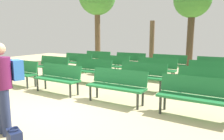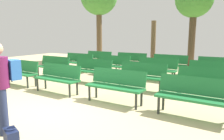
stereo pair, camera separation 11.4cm
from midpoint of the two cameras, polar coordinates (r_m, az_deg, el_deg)
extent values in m
plane|color=#CCB789|center=(5.17, -17.71, -11.16)|extent=(24.00, 24.00, 0.00)
cube|color=#1E7238|center=(8.25, -23.48, -0.75)|extent=(1.62, 0.51, 0.05)
cube|color=#1E7238|center=(8.33, -22.46, 1.11)|extent=(1.60, 0.19, 0.40)
cylinder|color=#2D332D|center=(8.79, -26.82, -1.91)|extent=(0.06, 0.06, 0.40)
cylinder|color=#2D332D|center=(7.64, -21.39, -3.12)|extent=(0.06, 0.06, 0.40)
cylinder|color=#2D332D|center=(8.96, -25.07, -1.59)|extent=(0.06, 0.06, 0.40)
cylinder|color=#2D332D|center=(7.83, -19.51, -2.72)|extent=(0.06, 0.06, 0.40)
cube|color=#1E7238|center=(6.73, -14.30, -2.41)|extent=(1.62, 0.51, 0.05)
cube|color=#1E7238|center=(6.83, -13.16, -0.11)|extent=(1.60, 0.20, 0.40)
cylinder|color=#2D332D|center=(7.20, -18.99, -3.72)|extent=(0.06, 0.06, 0.40)
cylinder|color=#2D332D|center=(6.19, -10.82, -5.48)|extent=(0.06, 0.06, 0.40)
cylinder|color=#2D332D|center=(7.40, -17.06, -3.28)|extent=(0.06, 0.06, 0.40)
cylinder|color=#2D332D|center=(6.42, -8.86, -4.89)|extent=(0.06, 0.06, 0.40)
cube|color=#1E7238|center=(5.54, 1.23, -4.65)|extent=(1.61, 0.49, 0.05)
cube|color=#1E7238|center=(5.66, 2.26, -1.82)|extent=(1.60, 0.17, 0.40)
cylinder|color=#2D332D|center=(5.85, -5.55, -6.24)|extent=(0.06, 0.06, 0.40)
cylinder|color=#2D332D|center=(5.16, 7.11, -8.43)|extent=(0.06, 0.06, 0.40)
cylinder|color=#2D332D|center=(6.09, -3.73, -5.56)|extent=(0.06, 0.06, 0.40)
cylinder|color=#2D332D|center=(5.44, 8.52, -7.51)|extent=(0.06, 0.06, 0.40)
cube|color=#1E7238|center=(4.90, 21.61, -7.21)|extent=(1.62, 0.50, 0.05)
cube|color=#1E7238|center=(5.03, 22.20, -3.94)|extent=(1.60, 0.19, 0.40)
cylinder|color=#2D332D|center=(4.98, 13.07, -9.25)|extent=(0.06, 0.06, 0.40)
cylinder|color=#2D332D|center=(5.27, 14.23, -8.25)|extent=(0.06, 0.06, 0.40)
cube|color=#1E7238|center=(9.27, -15.54, 0.73)|extent=(1.62, 0.52, 0.05)
cube|color=#1E7238|center=(9.37, -14.70, 2.37)|extent=(1.60, 0.20, 0.40)
cylinder|color=#2D332D|center=(9.74, -18.94, -0.39)|extent=(0.06, 0.06, 0.40)
cylinder|color=#2D332D|center=(8.70, -13.17, -1.25)|extent=(0.06, 0.06, 0.40)
cylinder|color=#2D332D|center=(9.94, -17.50, -0.13)|extent=(0.06, 0.06, 0.40)
cylinder|color=#2D332D|center=(8.92, -11.70, -0.93)|extent=(0.06, 0.06, 0.40)
cube|color=#1E7238|center=(7.97, -5.35, -0.34)|extent=(1.60, 0.45, 0.05)
cube|color=#1E7238|center=(8.09, -4.56, 1.58)|extent=(1.60, 0.13, 0.40)
cylinder|color=#2D332D|center=(8.31, -9.91, -1.63)|extent=(0.06, 0.06, 0.40)
cylinder|color=#2D332D|center=(7.50, -1.66, -2.69)|extent=(0.06, 0.06, 0.40)
cylinder|color=#2D332D|center=(8.55, -8.53, -1.28)|extent=(0.06, 0.06, 0.40)
cylinder|color=#2D332D|center=(7.77, -0.42, -2.26)|extent=(0.06, 0.06, 0.40)
cube|color=#1E7238|center=(6.96, 8.19, -1.83)|extent=(1.61, 0.47, 0.05)
cube|color=#1E7238|center=(7.10, 8.86, 0.38)|extent=(1.60, 0.15, 0.40)
cylinder|color=#2D332D|center=(7.16, 2.46, -3.29)|extent=(0.06, 0.06, 0.40)
cylinder|color=#2D332D|center=(6.63, 13.21, -4.57)|extent=(0.06, 0.06, 0.40)
cylinder|color=#2D332D|center=(7.43, 3.64, -2.82)|extent=(0.06, 0.06, 0.40)
cylinder|color=#2D332D|center=(6.92, 14.02, -4.00)|extent=(0.06, 0.06, 0.40)
cube|color=#1E7238|center=(6.41, 24.36, -3.56)|extent=(1.60, 0.45, 0.05)
cube|color=#1E7238|center=(6.56, 24.68, -1.12)|extent=(1.60, 0.13, 0.40)
cylinder|color=#2D332D|center=(6.41, 17.82, -5.26)|extent=(0.06, 0.06, 0.40)
cylinder|color=#2D332D|center=(6.71, 18.41, -4.63)|extent=(0.06, 0.06, 0.40)
cube|color=#1E7238|center=(10.50, -9.09, 1.95)|extent=(1.61, 0.49, 0.05)
cube|color=#1E7238|center=(10.63, -8.42, 3.38)|extent=(1.60, 0.17, 0.40)
cylinder|color=#2D332D|center=(10.89, -12.41, 0.90)|extent=(0.06, 0.06, 0.40)
cylinder|color=#2D332D|center=(9.97, -6.59, 0.29)|extent=(0.06, 0.06, 0.40)
cylinder|color=#2D332D|center=(11.12, -11.27, 1.11)|extent=(0.06, 0.06, 0.40)
cylinder|color=#2D332D|center=(10.23, -5.49, 0.53)|extent=(0.06, 0.06, 0.40)
cube|color=#1E7238|center=(9.31, 0.25, 1.12)|extent=(1.62, 0.51, 0.05)
cube|color=#1E7238|center=(9.45, 0.89, 2.73)|extent=(1.60, 0.19, 0.40)
cylinder|color=#2D332D|center=(9.60, -3.81, -0.02)|extent=(0.06, 0.06, 0.40)
cylinder|color=#2D332D|center=(8.86, 3.54, -0.82)|extent=(0.06, 0.06, 0.40)
cylinder|color=#2D332D|center=(9.86, -2.72, 0.23)|extent=(0.06, 0.06, 0.40)
cylinder|color=#2D332D|center=(9.14, 4.50, -0.51)|extent=(0.06, 0.06, 0.40)
cube|color=#1E7238|center=(8.45, 12.02, 0.05)|extent=(1.61, 0.48, 0.05)
cube|color=#1E7238|center=(8.61, 12.52, 1.85)|extent=(1.60, 0.16, 0.40)
cylinder|color=#2D332D|center=(8.60, 7.21, -1.20)|extent=(0.06, 0.06, 0.40)
cylinder|color=#2D332D|center=(8.14, 16.25, -2.10)|extent=(0.06, 0.06, 0.40)
cylinder|color=#2D332D|center=(8.89, 8.05, -0.87)|extent=(0.06, 0.06, 0.40)
cylinder|color=#2D332D|center=(8.45, 16.81, -1.72)|extent=(0.06, 0.06, 0.40)
cube|color=#1E7238|center=(8.06, 25.64, -1.13)|extent=(1.61, 0.48, 0.05)
cube|color=#1E7238|center=(8.22, 25.91, 0.77)|extent=(1.60, 0.16, 0.40)
cylinder|color=#2D332D|center=(8.04, 20.45, -2.47)|extent=(0.06, 0.06, 0.40)
cylinder|color=#2D332D|center=(8.35, 20.87, -2.07)|extent=(0.06, 0.06, 0.40)
cube|color=#1E7238|center=(11.75, -3.74, 2.83)|extent=(1.62, 0.52, 0.05)
cube|color=#1E7238|center=(11.88, -3.18, 4.10)|extent=(1.60, 0.20, 0.40)
cylinder|color=#2D332D|center=(12.08, -6.86, 1.88)|extent=(0.06, 0.06, 0.40)
cylinder|color=#2D332D|center=(11.24, -1.34, 1.38)|extent=(0.06, 0.06, 0.40)
cylinder|color=#2D332D|center=(12.32, -5.91, 2.04)|extent=(0.06, 0.06, 0.40)
cylinder|color=#2D332D|center=(11.51, -0.45, 1.57)|extent=(0.06, 0.06, 0.40)
cube|color=#1E7238|center=(10.72, 5.15, 2.18)|extent=(1.60, 0.44, 0.05)
cube|color=#1E7238|center=(10.88, 5.61, 3.57)|extent=(1.60, 0.12, 0.40)
cylinder|color=#2D332D|center=(10.92, 1.44, 1.14)|extent=(0.06, 0.06, 0.40)
cylinder|color=#2D332D|center=(10.34, 8.28, 0.57)|extent=(0.06, 0.06, 0.40)
cylinder|color=#2D332D|center=(11.20, 2.22, 1.35)|extent=(0.06, 0.06, 0.40)
cylinder|color=#2D332D|center=(10.63, 8.92, 0.80)|extent=(0.06, 0.06, 0.40)
cube|color=#1E7238|center=(10.03, 15.29, 1.38)|extent=(1.62, 0.52, 0.05)
cube|color=#1E7238|center=(10.19, 15.69, 2.88)|extent=(1.60, 0.20, 0.40)
cylinder|color=#2D332D|center=(10.15, 11.19, 0.32)|extent=(0.06, 0.06, 0.40)
cylinder|color=#2D332D|center=(9.73, 18.88, -0.39)|extent=(0.06, 0.06, 0.40)
cylinder|color=#2D332D|center=(10.44, 11.84, 0.56)|extent=(0.06, 0.06, 0.40)
cylinder|color=#2D332D|center=(10.04, 19.32, -0.13)|extent=(0.06, 0.06, 0.40)
cube|color=#1E7238|center=(9.62, 26.89, 0.35)|extent=(1.60, 0.45, 0.05)
cube|color=#1E7238|center=(9.78, 27.07, 1.93)|extent=(1.60, 0.14, 0.40)
cylinder|color=#2D332D|center=(9.56, 22.54, -0.78)|extent=(0.06, 0.06, 0.40)
cylinder|color=#2D332D|center=(9.87, 22.80, -0.49)|extent=(0.06, 0.06, 0.40)
cylinder|color=#4C3A28|center=(12.52, 20.92, 7.73)|extent=(0.36, 0.36, 3.08)
cylinder|color=brown|center=(14.83, -3.23, 9.49)|extent=(0.37, 0.37, 3.59)
cylinder|color=brown|center=(12.52, 11.29, 7.02)|extent=(0.27, 0.27, 2.58)
cylinder|color=navy|center=(4.26, -26.54, -10.10)|extent=(0.16, 0.16, 0.85)
cylinder|color=navy|center=(4.41, -27.18, -9.52)|extent=(0.16, 0.16, 0.85)
cube|color=blue|center=(4.24, -24.26, 0.12)|extent=(0.32, 0.25, 0.36)
cube|color=#192347|center=(3.96, -24.72, -16.09)|extent=(0.36, 0.29, 0.26)
torus|color=#192347|center=(3.90, -24.87, -14.09)|extent=(0.16, 0.16, 0.02)
camera|label=1|loc=(0.06, -89.57, 0.07)|focal=33.97mm
camera|label=2|loc=(0.06, 90.43, -0.07)|focal=33.97mm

